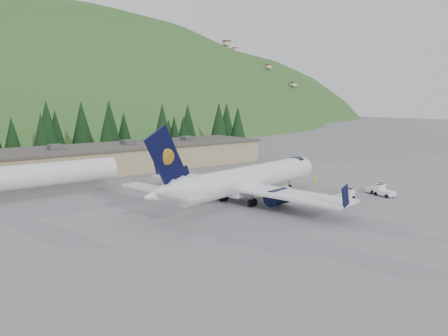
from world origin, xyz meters
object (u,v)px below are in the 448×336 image
(airliner, at_px, (246,180))
(baggage_tug_b, at_px, (377,188))
(terminal_building, at_px, (106,158))
(baggage_tug_a, at_px, (346,195))
(baggage_tug_c, at_px, (383,191))
(second_airliner, at_px, (24,176))
(ramp_worker, at_px, (315,181))

(airliner, relative_size, baggage_tug_b, 10.97)
(terminal_building, bearing_deg, baggage_tug_b, -62.71)
(baggage_tug_a, distance_m, baggage_tug_b, 7.64)
(baggage_tug_b, xyz_separation_m, baggage_tug_c, (-1.40, -1.91, 0.04))
(second_airliner, xyz_separation_m, terminal_building, (19.91, 16.00, -0.70))
(airliner, xyz_separation_m, baggage_tug_c, (18.62, -10.30, -2.36))
(baggage_tug_b, bearing_deg, baggage_tug_c, -98.71)
(second_airliner, relative_size, baggage_tug_c, 8.54)
(baggage_tug_c, bearing_deg, second_airliner, 61.26)
(baggage_tug_a, xyz_separation_m, baggage_tug_c, (6.24, -2.12, 0.06))
(terminal_building, bearing_deg, ramp_worker, -60.78)
(airliner, xyz_separation_m, baggage_tug_a, (12.38, -8.19, -2.42))
(airliner, xyz_separation_m, ramp_worker, (16.71, 1.15, -2.15))
(baggage_tug_b, bearing_deg, airliner, -175.22)
(second_airliner, height_order, baggage_tug_c, second_airliner)
(second_airliner, distance_m, baggage_tug_c, 53.58)
(baggage_tug_b, distance_m, baggage_tug_c, 2.37)
(baggage_tug_c, xyz_separation_m, ramp_worker, (-1.91, 11.46, 0.21))
(airliner, height_order, baggage_tug_c, airliner)
(airliner, distance_m, terminal_building, 38.39)
(baggage_tug_b, distance_m, terminal_building, 52.44)
(baggage_tug_b, bearing_deg, baggage_tug_a, -154.03)
(second_airliner, bearing_deg, airliner, -42.83)
(baggage_tug_c, bearing_deg, baggage_tug_b, -27.61)
(airliner, xyz_separation_m, second_airliner, (-23.92, 22.18, 0.24))
(airliner, distance_m, ramp_worker, 16.88)
(baggage_tug_b, bearing_deg, ramp_worker, 136.67)
(baggage_tug_c, bearing_deg, airliner, 69.66)
(baggage_tug_a, xyz_separation_m, terminal_building, (-16.39, 46.36, 1.96))
(second_airliner, xyz_separation_m, baggage_tug_c, (42.54, -32.48, -2.60))
(airliner, distance_m, baggage_tug_a, 15.04)
(second_airliner, height_order, baggage_tug_a, second_airliner)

